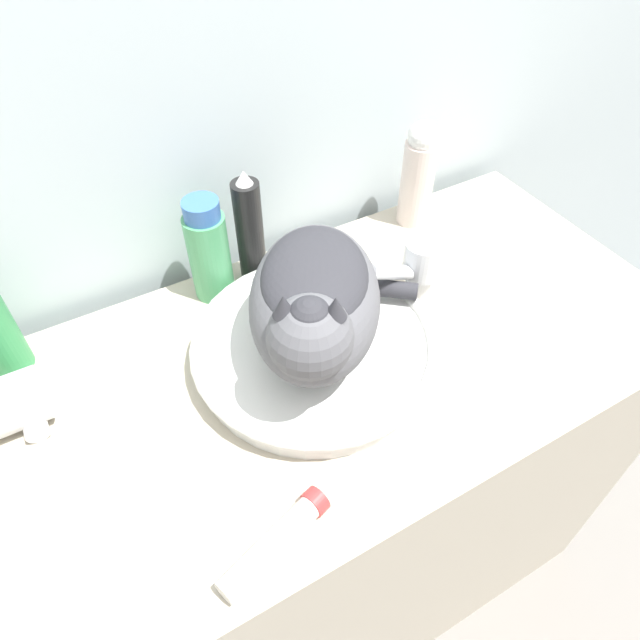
{
  "coord_description": "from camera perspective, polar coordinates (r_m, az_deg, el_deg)",
  "views": [
    {
      "loc": [
        -0.29,
        -0.21,
        1.56
      ],
      "look_at": [
        -0.02,
        0.28,
        0.98
      ],
      "focal_mm": 32.0,
      "sensor_mm": 36.0,
      "label": 1
    }
  ],
  "objects": [
    {
      "name": "cat",
      "position": [
        0.78,
        -0.51,
        2.04
      ],
      "size": [
        0.34,
        0.34,
        0.19
      ],
      "rotation": [
        0.0,
        0.0,
        4.15
      ],
      "color": "#56565B",
      "rests_on": "sink_basin"
    },
    {
      "name": "hairspray_can_black",
      "position": [
        0.96,
        -7.04,
        8.77
      ],
      "size": [
        0.05,
        0.05,
        0.21
      ],
      "color": "black",
      "rests_on": "vanity_counter"
    },
    {
      "name": "mouthwash_bottle",
      "position": [
        0.95,
        -11.07,
        6.77
      ],
      "size": [
        0.07,
        0.07,
        0.19
      ],
      "color": "#4CA366",
      "rests_on": "vanity_counter"
    },
    {
      "name": "cream_tube",
      "position": [
        0.72,
        -4.42,
        -21.19
      ],
      "size": [
        0.16,
        0.08,
        0.04
      ],
      "rotation": [
        0.0,
        0.0,
        0.3
      ],
      "color": "silver",
      "rests_on": "vanity_counter"
    },
    {
      "name": "vanity_counter",
      "position": [
        1.26,
        0.62,
        -16.76
      ],
      "size": [
        1.18,
        0.56,
        0.88
      ],
      "color": "#B2A893",
      "rests_on": "ground_plane"
    },
    {
      "name": "sink_basin",
      "position": [
        0.87,
        -0.48,
        -2.69
      ],
      "size": [
        0.38,
        0.38,
        0.05
      ],
      "color": "silver",
      "rests_on": "vanity_counter"
    },
    {
      "name": "lotion_bottle_white",
      "position": [
        1.11,
        9.78,
        14.19
      ],
      "size": [
        0.06,
        0.06,
        0.21
      ],
      "color": "silver",
      "rests_on": "vanity_counter"
    },
    {
      "name": "wall_back",
      "position": [
        0.94,
        -10.15,
        23.31
      ],
      "size": [
        8.0,
        0.05,
        2.4
      ],
      "color": "silver",
      "rests_on": "ground_plane"
    },
    {
      "name": "faucet",
      "position": [
        0.94,
        9.67,
        5.2
      ],
      "size": [
        0.15,
        0.06,
        0.13
      ],
      "rotation": [
        0.0,
        0.0,
        -2.99
      ],
      "color": "silver",
      "rests_on": "vanity_counter"
    }
  ]
}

